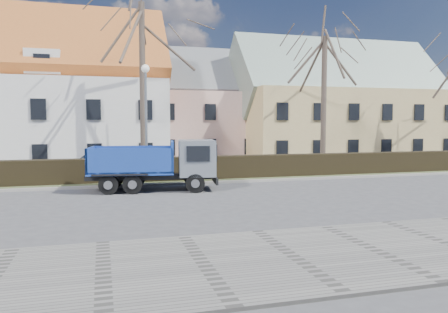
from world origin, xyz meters
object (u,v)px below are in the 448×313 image
object	(u,v)px
parked_car_a	(102,163)
cart_frame	(101,183)
dump_truck	(149,165)
parked_car_b	(397,159)
streetlight	(146,122)

from	to	relation	value
parked_car_a	cart_frame	bearing A→B (deg)	-167.74
dump_truck	parked_car_a	xyz separation A→B (m)	(-2.19, 8.03, -0.58)
parked_car_b	cart_frame	bearing A→B (deg)	106.69
dump_truck	streetlight	bearing A→B (deg)	94.36
cart_frame	parked_car_a	xyz separation A→B (m)	(0.06, 6.92, 0.41)
streetlight	parked_car_a	xyz separation A→B (m)	(-2.46, 4.13, -2.62)
cart_frame	streetlight	bearing A→B (deg)	47.90
cart_frame	parked_car_a	size ratio (longest dim) A/B	0.15
cart_frame	parked_car_b	size ratio (longest dim) A/B	0.17
dump_truck	parked_car_b	size ratio (longest dim) A/B	1.73
streetlight	cart_frame	bearing A→B (deg)	-132.10
streetlight	parked_car_b	world-z (taller)	streetlight
dump_truck	parked_car_b	xyz separation A→B (m)	(19.16, 6.78, -0.73)
dump_truck	parked_car_b	distance (m)	20.34
dump_truck	parked_car_a	size ratio (longest dim) A/B	1.57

